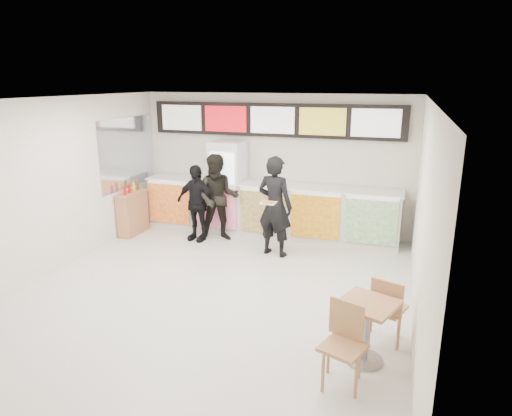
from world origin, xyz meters
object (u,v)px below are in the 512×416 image
at_px(customer_left, 218,198).
at_px(customer_mid, 196,203).
at_px(customer_main, 275,206).
at_px(condiment_ledge, 133,213).
at_px(cafe_table, 366,321).
at_px(service_counter, 268,209).
at_px(drinks_fridge, 228,187).

relative_size(customer_left, customer_mid, 1.13).
bearing_deg(customer_main, condiment_ledge, 8.80).
distance_m(customer_left, cafe_table, 4.84).
relative_size(service_counter, customer_left, 3.05).
distance_m(customer_main, customer_left, 1.43).
bearing_deg(service_counter, cafe_table, -59.31).
bearing_deg(condiment_ledge, service_counter, 17.38).
relative_size(customer_main, customer_left, 1.06).
bearing_deg(cafe_table, customer_left, 154.20).
relative_size(customer_main, condiment_ledge, 1.74).
relative_size(customer_mid, condiment_ledge, 1.44).
bearing_deg(customer_mid, cafe_table, -32.11).
relative_size(drinks_fridge, cafe_table, 1.23).
xyz_separation_m(customer_main, cafe_table, (1.99, -3.02, -0.43)).
bearing_deg(drinks_fridge, cafe_table, -50.76).
distance_m(cafe_table, condiment_ledge, 6.19).
relative_size(customer_left, cafe_table, 1.12).
bearing_deg(drinks_fridge, customer_mid, -115.51).
relative_size(drinks_fridge, condiment_ledge, 1.80).
height_order(service_counter, customer_mid, customer_mid).
bearing_deg(cafe_table, drinks_fridge, 149.65).
xyz_separation_m(customer_main, customer_left, (-1.35, 0.46, -0.05)).
bearing_deg(drinks_fridge, customer_left, -86.14).
relative_size(customer_mid, cafe_table, 0.98).
xyz_separation_m(drinks_fridge, customer_mid, (-0.39, -0.81, -0.20)).
xyz_separation_m(drinks_fridge, cafe_table, (3.39, -4.15, -0.46)).
relative_size(service_counter, customer_main, 2.88).
height_order(customer_main, customer_left, customer_main).
xyz_separation_m(service_counter, customer_left, (-0.89, -0.64, 0.34)).
relative_size(cafe_table, condiment_ledge, 1.47).
bearing_deg(customer_left, drinks_fridge, 76.87).
height_order(drinks_fridge, customer_main, drinks_fridge).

